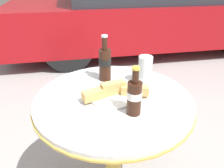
# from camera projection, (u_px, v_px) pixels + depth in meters

# --- Properties ---
(bistro_table) EXTENTS (0.76, 0.76, 0.71)m
(bistro_table) POSITION_uv_depth(u_px,v_px,m) (113.00, 123.00, 1.11)
(bistro_table) COLOR gold
(bistro_table) RESTS_ON ground_plane
(cola_bottle_left) EXTENTS (0.06, 0.06, 0.21)m
(cola_bottle_left) POSITION_uv_depth(u_px,v_px,m) (134.00, 96.00, 0.88)
(cola_bottle_left) COLOR #33190F
(cola_bottle_left) RESTS_ON bistro_table
(cola_bottle_right) EXTENTS (0.07, 0.07, 0.25)m
(cola_bottle_right) POSITION_uv_depth(u_px,v_px,m) (105.00, 63.00, 1.15)
(cola_bottle_right) COLOR #33190F
(cola_bottle_right) RESTS_ON bistro_table
(drinking_glass) EXTENTS (0.07, 0.07, 0.15)m
(drinking_glass) POSITION_uv_depth(u_px,v_px,m) (145.00, 71.00, 1.14)
(drinking_glass) COLOR silver
(drinking_glass) RESTS_ON bistro_table
(lunch_plate_near) EXTENTS (0.32, 0.24, 0.07)m
(lunch_plate_near) POSITION_uv_depth(u_px,v_px,m) (114.00, 93.00, 1.03)
(lunch_plate_near) COLOR silver
(lunch_plate_near) RESTS_ON bistro_table
(parked_car) EXTENTS (4.55, 1.80, 1.34)m
(parked_car) POSITION_uv_depth(u_px,v_px,m) (147.00, 10.00, 3.66)
(parked_car) COLOR #9E0F14
(parked_car) RESTS_ON ground_plane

